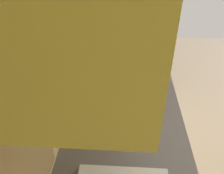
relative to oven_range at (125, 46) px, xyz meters
The scene contains 7 objects.
wall_back 1.64m from the oven_range, 164.76° to the left, with size 3.72×0.12×2.67m, color #DCC177.
counter_run 1.72m from the oven_range, behind, with size 2.85×0.65×0.93m.
window_back_wall 2.66m from the oven_range, behind, with size 0.49×0.02×0.54m.
oven_range is the anchor object (origin of this frame).
microwave 1.22m from the oven_range, behind, with size 0.50×0.33×0.27m.
bowl 1.77m from the oven_range, behind, with size 0.17×0.17×0.06m.
kettle 0.77m from the oven_range, 169.20° to the right, with size 0.19×0.14×0.16m.
Camera 1 is at (-1.55, 1.36, 1.80)m, focal length 37.13 mm.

